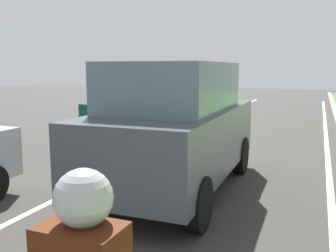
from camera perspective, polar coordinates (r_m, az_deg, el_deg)
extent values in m
plane|color=#383533|center=(11.37, 4.46, -2.33)|extent=(60.00, 60.00, 0.00)
cube|color=silver|center=(11.59, 1.15, -2.07)|extent=(0.12, 32.00, 0.01)
cube|color=silver|center=(10.88, 22.90, -3.50)|extent=(0.12, 32.00, 0.01)
cube|color=#474C51|center=(6.71, 1.28, -2.03)|extent=(1.94, 4.52, 1.10)
cube|color=slate|center=(6.46, 0.85, 6.03)|extent=(1.73, 2.72, 0.80)
cylinder|color=black|center=(8.53, -0.74, -3.45)|extent=(0.23, 0.76, 0.76)
cylinder|color=black|center=(8.06, 10.90, -4.35)|extent=(0.23, 0.76, 0.76)
cylinder|color=black|center=(5.90, -12.08, -9.28)|extent=(0.23, 0.76, 0.76)
cylinder|color=black|center=(5.19, 4.62, -11.66)|extent=(0.23, 0.76, 0.76)
cube|color=#0C472D|center=(12.87, -5.56, 2.12)|extent=(1.66, 3.71, 0.80)
cube|color=slate|center=(12.58, -6.14, 5.34)|extent=(1.49, 1.91, 0.68)
cylinder|color=black|center=(14.37, -5.88, 1.21)|extent=(0.22, 0.60, 0.60)
cylinder|color=black|center=(13.73, -0.31, 0.90)|extent=(0.22, 0.60, 0.60)
cylinder|color=black|center=(12.23, -11.41, -0.26)|extent=(0.22, 0.60, 0.60)
cylinder|color=black|center=(11.47, -5.11, -0.71)|extent=(0.22, 0.60, 0.60)
sphere|color=#B2B2B7|center=(1.81, -12.66, -10.58)|extent=(0.28, 0.28, 0.28)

